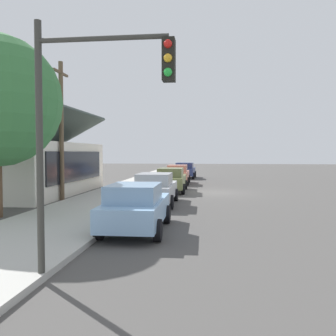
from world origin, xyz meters
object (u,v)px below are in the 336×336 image
(car_silver, at_px, (156,188))
(car_olive, at_px, (171,180))
(traffic_light_main, at_px, (90,107))
(car_navy, at_px, (185,170))
(utility_pole_wooden, at_px, (61,128))
(fire_hydrant_red, at_px, (137,190))
(car_coral, at_px, (178,174))
(car_skyblue, at_px, (136,207))

(car_silver, xyz_separation_m, car_olive, (5.98, -0.15, 0.00))
(car_olive, xyz_separation_m, traffic_light_main, (-16.67, -0.18, 2.68))
(traffic_light_main, bearing_deg, car_silver, 1.76)
(car_navy, relative_size, utility_pole_wooden, 0.60)
(car_olive, bearing_deg, car_navy, -1.26)
(fire_hydrant_red, bearing_deg, car_silver, -145.38)
(car_coral, relative_size, fire_hydrant_red, 6.47)
(utility_pole_wooden, relative_size, fire_hydrant_red, 10.56)
(car_skyblue, bearing_deg, car_navy, -0.87)
(car_coral, bearing_deg, traffic_light_main, 179.55)
(car_silver, distance_m, fire_hydrant_red, 2.36)
(traffic_light_main, height_order, fire_hydrant_red, traffic_light_main)
(traffic_light_main, xyz_separation_m, utility_pole_wooden, (11.81, 5.66, 0.44))
(car_olive, xyz_separation_m, utility_pole_wooden, (-4.85, 5.48, 3.11))
(car_silver, xyz_separation_m, car_navy, (18.58, -0.22, 0.00))
(car_navy, xyz_separation_m, traffic_light_main, (-29.27, -0.11, 2.68))
(car_silver, relative_size, utility_pole_wooden, 0.62)
(car_silver, distance_m, traffic_light_main, 11.02)
(car_skyblue, relative_size, car_coral, 0.96)
(car_skyblue, height_order, car_olive, same)
(utility_pole_wooden, bearing_deg, car_silver, -101.99)
(car_skyblue, relative_size, car_olive, 0.91)
(traffic_light_main, bearing_deg, fire_hydrant_red, 7.50)
(car_navy, bearing_deg, car_silver, -179.80)
(traffic_light_main, bearing_deg, car_skyblue, 0.83)
(car_olive, bearing_deg, fire_hydrant_red, 158.96)
(car_skyblue, height_order, utility_pole_wooden, utility_pole_wooden)
(car_navy, bearing_deg, car_olive, -179.44)
(car_skyblue, xyz_separation_m, car_silver, (6.02, 0.26, 0.00))
(car_navy, relative_size, traffic_light_main, 0.86)
(utility_pole_wooden, bearing_deg, traffic_light_main, -154.40)
(car_olive, distance_m, car_navy, 12.60)
(traffic_light_main, height_order, utility_pole_wooden, utility_pole_wooden)
(car_silver, bearing_deg, car_olive, -2.37)
(car_coral, xyz_separation_m, car_navy, (6.64, -0.15, 0.00))
(car_navy, xyz_separation_m, fire_hydrant_red, (-16.65, 1.55, -0.32))
(car_navy, bearing_deg, car_skyblue, -179.03)
(car_olive, relative_size, traffic_light_main, 0.93)
(car_skyblue, relative_size, car_silver, 0.95)
(car_silver, bearing_deg, car_coral, -1.24)
(car_coral, bearing_deg, fire_hydrant_red, 170.94)
(car_navy, bearing_deg, traffic_light_main, -178.91)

